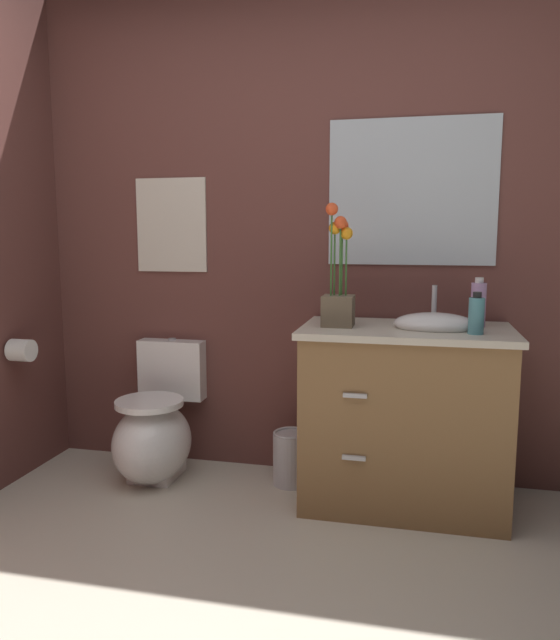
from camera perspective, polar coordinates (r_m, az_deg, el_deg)
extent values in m
cube|color=brown|center=(3.06, 6.30, 8.15)|extent=(4.39, 0.05, 2.50)
ellipsoid|color=white|center=(3.16, -12.07, -11.36)|extent=(0.38, 0.48, 0.40)
cube|color=white|center=(3.24, -11.63, -12.92)|extent=(0.22, 0.26, 0.18)
cube|color=white|center=(3.33, -10.17, -4.61)|extent=(0.36, 0.13, 0.32)
cylinder|color=white|center=(3.08, -12.35, -7.71)|extent=(0.34, 0.34, 0.03)
cylinder|color=#B7B7BC|center=(3.29, -10.24, -1.89)|extent=(0.04, 0.04, 0.02)
cube|color=brown|center=(2.84, 11.72, -9.32)|extent=(0.90, 0.52, 0.80)
cube|color=beige|center=(2.75, 11.98, -1.01)|extent=(0.94, 0.56, 0.03)
ellipsoid|color=white|center=(2.75, 14.50, -0.37)|extent=(0.36, 0.26, 0.10)
cylinder|color=#B7B7BC|center=(2.89, 14.47, 1.46)|extent=(0.02, 0.02, 0.18)
cube|color=#B7B7BC|center=(2.54, 7.16, -7.16)|extent=(0.10, 0.02, 0.02)
cube|color=#B7B7BC|center=(2.63, 7.05, -12.91)|extent=(0.10, 0.02, 0.02)
cube|color=brown|center=(2.73, 5.57, 0.87)|extent=(0.14, 0.14, 0.14)
cylinder|color=#386B2D|center=(2.71, 6.32, 5.26)|extent=(0.01, 0.01, 0.28)
sphere|color=orange|center=(2.71, 6.37, 8.22)|extent=(0.06, 0.06, 0.06)
cylinder|color=#386B2D|center=(2.73, 5.92, 5.64)|extent=(0.01, 0.01, 0.31)
sphere|color=#EA4C23|center=(2.73, 5.97, 8.92)|extent=(0.06, 0.06, 0.06)
cylinder|color=#386B2D|center=(2.72, 5.22, 5.53)|extent=(0.01, 0.01, 0.30)
sphere|color=orange|center=(2.72, 5.26, 8.72)|extent=(0.06, 0.06, 0.06)
cylinder|color=#386B2D|center=(2.70, 4.91, 6.39)|extent=(0.01, 0.01, 0.39)
sphere|color=#EA4C23|center=(2.70, 4.96, 10.49)|extent=(0.06, 0.06, 0.06)
cylinder|color=#386B2D|center=(2.70, 5.74, 5.76)|extent=(0.01, 0.01, 0.33)
sphere|color=#EA4C23|center=(2.69, 5.79, 9.24)|extent=(0.06, 0.06, 0.06)
cylinder|color=#B28CBF|center=(2.84, 18.37, 1.37)|extent=(0.07, 0.07, 0.20)
cylinder|color=silver|center=(2.83, 18.47, 3.62)|extent=(0.04, 0.04, 0.02)
cylinder|color=teal|center=(2.63, 18.20, 0.37)|extent=(0.07, 0.07, 0.15)
cylinder|color=black|center=(2.62, 18.29, 2.29)|extent=(0.04, 0.04, 0.02)
cylinder|color=#B7B7BC|center=(3.08, 1.05, -13.10)|extent=(0.18, 0.18, 0.26)
torus|color=#B7B7BC|center=(3.04, 1.05, -10.72)|extent=(0.18, 0.18, 0.01)
cube|color=beige|center=(3.27, -10.31, 8.88)|extent=(0.39, 0.01, 0.49)
cube|color=#B2BCC6|center=(3.02, 12.44, 11.82)|extent=(0.80, 0.01, 0.70)
cylinder|color=white|center=(3.23, -23.42, -2.66)|extent=(0.11, 0.11, 0.11)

